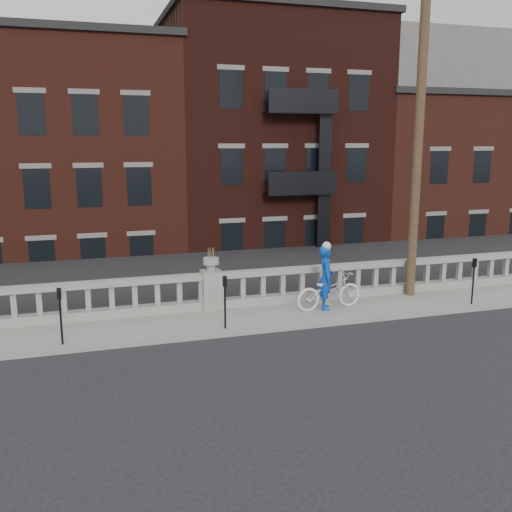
{
  "coord_description": "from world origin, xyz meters",
  "views": [
    {
      "loc": [
        -3.4,
        -11.29,
        4.84
      ],
      "look_at": [
        1.09,
        3.2,
        1.75
      ],
      "focal_mm": 40.0,
      "sensor_mm": 36.0,
      "label": 1
    }
  ],
  "objects": [
    {
      "name": "ground",
      "position": [
        0.0,
        0.0,
        0.0
      ],
      "size": [
        120.0,
        120.0,
        0.0
      ],
      "primitive_type": "plane",
      "color": "black",
      "rests_on": "ground"
    },
    {
      "name": "sidewalk",
      "position": [
        0.0,
        3.0,
        0.07
      ],
      "size": [
        32.0,
        2.2,
        0.15
      ],
      "primitive_type": "cube",
      "color": "gray",
      "rests_on": "ground"
    },
    {
      "name": "balustrade",
      "position": [
        0.0,
        3.95,
        0.64
      ],
      "size": [
        28.0,
        0.34,
        1.03
      ],
      "color": "gray",
      "rests_on": "sidewalk"
    },
    {
      "name": "planter_pedestal",
      "position": [
        0.0,
        3.95,
        0.83
      ],
      "size": [
        0.55,
        0.55,
        1.76
      ],
      "color": "gray",
      "rests_on": "sidewalk"
    },
    {
      "name": "lower_level",
      "position": [
        0.56,
        23.04,
        2.63
      ],
      "size": [
        80.0,
        44.0,
        20.8
      ],
      "color": "#605E59",
      "rests_on": "ground"
    },
    {
      "name": "utility_pole",
      "position": [
        6.2,
        3.6,
        5.24
      ],
      "size": [
        1.6,
        0.28,
        10.0
      ],
      "color": "#422D1E",
      "rests_on": "sidewalk"
    },
    {
      "name": "parking_meter_b",
      "position": [
        -3.99,
        2.15,
        1.0
      ],
      "size": [
        0.1,
        0.09,
        1.36
      ],
      "color": "black",
      "rests_on": "sidewalk"
    },
    {
      "name": "parking_meter_c",
      "position": [
        -0.06,
        2.15,
        1.0
      ],
      "size": [
        0.1,
        0.09,
        1.36
      ],
      "color": "black",
      "rests_on": "sidewalk"
    },
    {
      "name": "parking_meter_d",
      "position": [
        7.35,
        2.15,
        1.0
      ],
      "size": [
        0.1,
        0.09,
        1.36
      ],
      "color": "black",
      "rests_on": "sidewalk"
    },
    {
      "name": "bicycle",
      "position": [
        3.16,
        2.95,
        0.68
      ],
      "size": [
        2.07,
        0.91,
        1.06
      ],
      "primitive_type": "imported",
      "rotation": [
        0.0,
        0.0,
        1.68
      ],
      "color": "silver",
      "rests_on": "sidewalk"
    },
    {
      "name": "cyclist",
      "position": [
        3.07,
        2.98,
        1.06
      ],
      "size": [
        0.62,
        0.77,
        1.82
      ],
      "primitive_type": "imported",
      "rotation": [
        0.0,
        0.0,
        1.25
      ],
      "color": "#0B40B3",
      "rests_on": "sidewalk"
    }
  ]
}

